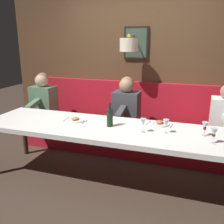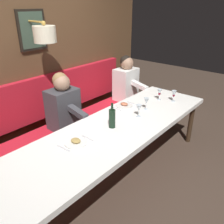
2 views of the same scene
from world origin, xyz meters
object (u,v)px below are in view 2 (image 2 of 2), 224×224
Objects in this scene: wine_glass_2 at (160,92)px; wine_glass_3 at (146,101)px; diner_nearest at (126,80)px; wine_glass_0 at (139,108)px; dining_table at (112,133)px; diner_near at (63,103)px; wine_glass_1 at (174,94)px; wine_bottle at (112,118)px.

wine_glass_3 is at bearing 95.60° from wine_glass_2.
diner_nearest is 4.82× the size of wine_glass_2.
wine_glass_0 is (-0.93, 0.96, 0.04)m from diner_nearest.
diner_nearest is 1.13m from wine_glass_3.
dining_table is at bearing 121.64° from diner_nearest.
wine_glass_0 and wine_glass_2 have the same top height.
wine_glass_2 is (0.05, -1.14, 0.17)m from dining_table.
diner_near is 1.59m from wine_glass_1.
wine_glass_0 is (-0.93, -0.46, 0.04)m from diner_near.
wine_glass_0 is at bearing -153.74° from diner_near.
diner_nearest reaches higher than wine_glass_0.
wine_glass_0 is 1.00× the size of wine_glass_3.
dining_table is at bearing 126.28° from wine_bottle.
diner_near is 1.03m from wine_glass_0.
diner_nearest is 2.64× the size of wine_bottle.
diner_near is at bearing 53.51° from wine_glass_2.
dining_table is 19.56× the size of wine_glass_1.
wine_glass_1 is at bearing 168.65° from diner_nearest.
wine_glass_1 and wine_glass_2 have the same top height.
wine_glass_1 is at bearing -156.20° from wine_glass_2.
diner_near is 4.82× the size of wine_glass_3.
dining_table is at bearing 84.50° from wine_glass_0.
wine_glass_3 is 0.68m from wine_bottle.
wine_glass_0 is 0.55× the size of wine_bottle.
wine_glass_3 is (-0.88, -0.71, 0.04)m from diner_near.
wine_glass_2 is at bearing 23.80° from wine_glass_1.
diner_nearest is 1.04m from wine_glass_1.
wine_glass_2 is at bearing -84.40° from wine_glass_3.
wine_glass_2 is at bearing -82.13° from wine_glass_0.
diner_nearest is 0.88m from wine_glass_2.
diner_nearest is 4.82× the size of wine_glass_3.
wine_glass_0 is at bearing -99.97° from wine_bottle.
wine_bottle is (-0.85, -0.03, 0.04)m from diner_near.
dining_table is 0.74m from wine_glass_3.
diner_nearest and diner_near have the same top height.
wine_glass_3 is (0.05, -0.25, 0.00)m from wine_glass_0.
wine_bottle is at bearing 121.49° from diner_nearest.
wine_glass_0 is (-0.05, -0.47, 0.17)m from dining_table.
wine_glass_0 and wine_glass_1 have the same top height.
diner_nearest is (0.88, -1.43, 0.13)m from dining_table.
dining_table is 1.25m from wine_glass_1.
wine_glass_3 is (0.01, -0.72, 0.17)m from dining_table.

